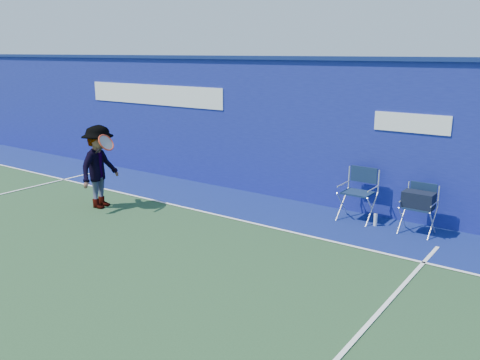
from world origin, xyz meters
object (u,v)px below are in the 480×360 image
Objects in this scene: directors_chair_right at (418,214)px; tennis_player at (100,167)px; water_bottle at (375,220)px; directors_chair_left at (357,204)px.

tennis_player is (-5.87, -2.21, 0.49)m from directors_chair_right.
tennis_player is (-5.13, -2.17, 0.75)m from water_bottle.
directors_chair_right is at bearing -4.23° from directors_chair_left.
directors_chair_right is at bearing 3.27° from water_bottle.
water_bottle is (0.43, -0.13, -0.20)m from directors_chair_left.
tennis_player reaches higher than water_bottle.
tennis_player reaches higher than directors_chair_right.
directors_chair_right reaches higher than water_bottle.
directors_chair_left reaches higher than directors_chair_right.
directors_chair_left reaches higher than water_bottle.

